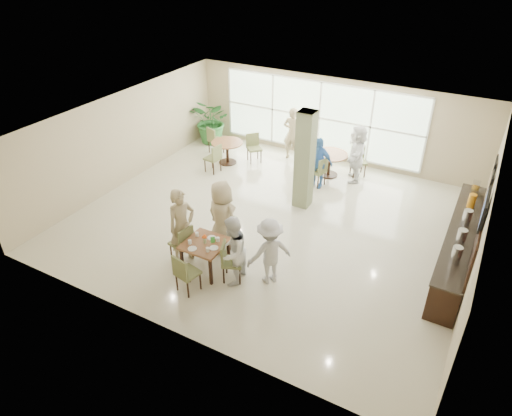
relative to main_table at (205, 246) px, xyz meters
The scene contains 23 objects.
ground 2.68m from the main_table, 82.05° to the left, with size 10.00×10.00×0.00m, color beige.
room_shell 2.80m from the main_table, 82.05° to the left, with size 10.00×10.00×10.00m.
window_bank 7.07m from the main_table, 91.14° to the left, with size 7.00×0.04×7.00m.
column 3.92m from the main_table, 78.62° to the left, with size 0.45×0.45×2.80m, color #727954.
main_table is the anchor object (origin of this frame).
round_table_left 5.70m from the main_table, 116.88° to the left, with size 1.05×1.05×0.75m.
round_table_right 5.92m from the main_table, 82.71° to the left, with size 1.14×1.14×0.75m.
chairs_main_table 0.18m from the main_table, 35.69° to the left, with size 2.00×2.07×0.95m.
chairs_table_left 5.78m from the main_table, 116.84° to the left, with size 2.13×1.88×0.95m.
chairs_table_right 5.97m from the main_table, 83.01° to the left, with size 2.26×1.92×0.95m.
tabletop_clutter 0.16m from the main_table, 58.52° to the right, with size 0.73×0.76×0.21m.
buffet_counter 5.92m from the main_table, 31.33° to the left, with size 0.64×4.70×1.95m.
wall_tv 5.85m from the main_table, 20.43° to the left, with size 0.06×1.00×0.58m.
framed_art_a 6.51m from the main_table, 33.96° to the left, with size 0.05×0.55×0.70m.
framed_art_b 6.98m from the main_table, 39.50° to the left, with size 0.05×0.55×0.70m.
potted_plant 7.43m from the main_table, 122.13° to the left, with size 1.50×1.50×1.67m, color #27622A.
teen_left 0.74m from the main_table, behind, with size 0.69×0.45×1.88m, color tan.
teen_far 0.91m from the main_table, 95.19° to the left, with size 0.91×0.50×1.87m, color tan.
teen_right 0.78m from the main_table, ahead, with size 0.80×0.63×1.65m, color white.
teen_standing 1.51m from the main_table, 13.64° to the left, with size 1.04×0.60×1.60m, color #B6B6B8.
adult_a 5.07m from the main_table, 82.27° to the left, with size 0.93×0.53×1.59m, color #417BC5.
adult_b 6.17m from the main_table, 75.18° to the left, with size 1.67×0.72×1.80m, color white.
adult_standing 6.50m from the main_table, 97.26° to the left, with size 0.66×0.44×1.82m, color tan.
Camera 1 is at (4.67, -9.33, 6.79)m, focal length 32.00 mm.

